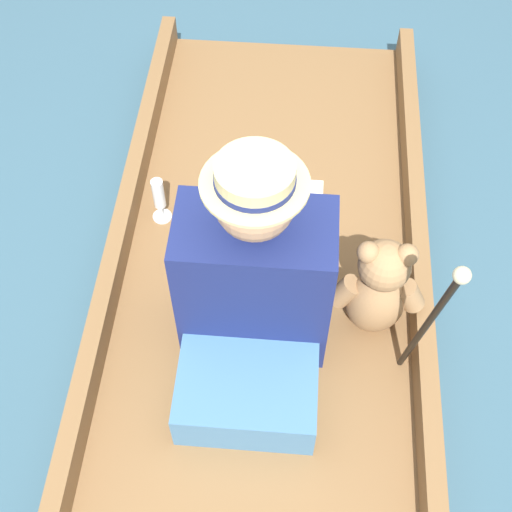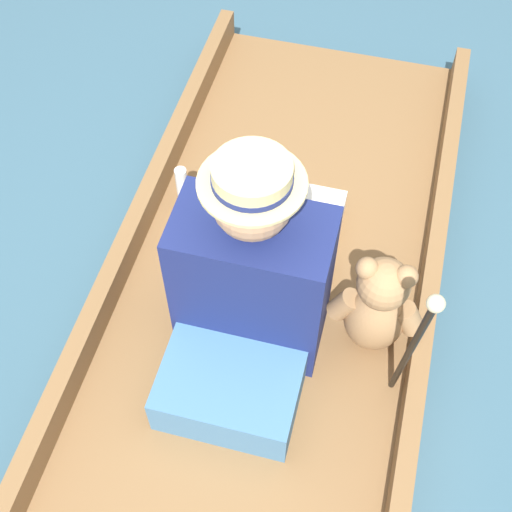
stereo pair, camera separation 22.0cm
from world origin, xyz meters
name	(u,v)px [view 1 (the left image)]	position (x,y,z in m)	size (l,w,h in m)	color
ground_plane	(260,354)	(0.00, 0.00, 0.00)	(16.00, 16.00, 0.00)	#385B70
punt_boat	(260,346)	(0.00, 0.00, 0.06)	(1.15, 3.18, 0.23)	brown
seat_cushion	(247,394)	(-0.02, -0.24, 0.19)	(0.44, 0.31, 0.17)	teal
seated_person	(257,261)	(-0.02, 0.12, 0.41)	(0.48, 0.75, 0.83)	white
teddy_bear	(378,289)	(0.38, 0.10, 0.32)	(0.32, 0.19, 0.46)	#9E754C
wine_glass	(159,196)	(-0.42, 0.51, 0.23)	(0.07, 0.07, 0.21)	silver
walking_cane	(431,319)	(0.48, -0.16, 0.60)	(0.04, 0.23, 0.84)	black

